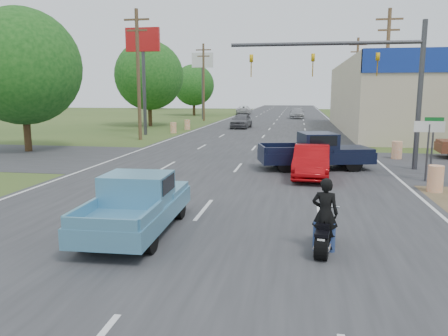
% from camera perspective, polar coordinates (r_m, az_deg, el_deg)
% --- Properties ---
extents(main_road, '(15.00, 180.00, 0.02)m').
position_cam_1_polar(main_road, '(45.33, 5.96, 5.08)').
color(main_road, '#2D2D30').
rests_on(main_road, ground).
extents(cross_road, '(120.00, 10.00, 0.02)m').
position_cam_1_polar(cross_road, '(23.55, 2.49, 0.83)').
color(cross_road, '#2D2D30').
rests_on(cross_road, ground).
extents(utility_pole_2, '(2.00, 0.28, 10.00)m').
position_cam_1_polar(utility_pole_2, '(36.73, 20.44, 11.74)').
color(utility_pole_2, '#4C3823').
rests_on(utility_pole_2, ground).
extents(utility_pole_3, '(2.00, 0.28, 10.00)m').
position_cam_1_polar(utility_pole_3, '(54.52, 16.90, 11.08)').
color(utility_pole_3, '#4C3823').
rests_on(utility_pole_3, ground).
extents(utility_pole_5, '(2.00, 0.28, 10.00)m').
position_cam_1_polar(utility_pole_5, '(35.36, -11.14, 12.26)').
color(utility_pole_5, '#4C3823').
rests_on(utility_pole_5, ground).
extents(utility_pole_6, '(2.00, 0.28, 10.00)m').
position_cam_1_polar(utility_pole_6, '(58.44, -2.68, 11.37)').
color(utility_pole_6, '#4C3823').
rests_on(utility_pole_6, ground).
extents(tree_0, '(7.14, 7.14, 8.84)m').
position_cam_1_polar(tree_0, '(30.27, -24.85, 11.91)').
color(tree_0, '#422D19').
rests_on(tree_0, ground).
extents(tree_1, '(7.56, 7.56, 9.36)m').
position_cam_1_polar(tree_1, '(49.89, -9.77, 11.81)').
color(tree_1, '#422D19').
rests_on(tree_1, ground).
extents(tree_2, '(6.72, 6.72, 8.32)m').
position_cam_1_polar(tree_2, '(73.12, -3.98, 10.74)').
color(tree_2, '#422D19').
rests_on(tree_2, ground).
extents(tree_4, '(9.24, 9.24, 11.44)m').
position_cam_1_polar(tree_4, '(98.86, -26.73, 10.56)').
color(tree_4, '#422D19').
rests_on(tree_4, ground).
extents(tree_5, '(7.98, 7.98, 9.88)m').
position_cam_1_polar(tree_5, '(103.73, 25.17, 10.07)').
color(tree_5, '#422D19').
rests_on(tree_5, ground).
extents(tree_6, '(8.82, 8.82, 10.92)m').
position_cam_1_polar(tree_6, '(105.39, -8.75, 11.19)').
color(tree_6, '#422D19').
rests_on(tree_6, ground).
extents(barrel_0, '(0.56, 0.56, 1.00)m').
position_cam_1_polar(barrel_0, '(18.12, 25.90, -1.28)').
color(barrel_0, orange).
rests_on(barrel_0, ground).
extents(barrel_1, '(0.56, 0.56, 1.00)m').
position_cam_1_polar(barrel_1, '(26.37, 21.65, 2.18)').
color(barrel_1, orange).
rests_on(barrel_1, ground).
extents(barrel_2, '(0.56, 0.56, 1.00)m').
position_cam_1_polar(barrel_2, '(40.83, -6.63, 5.25)').
color(barrel_2, orange).
rests_on(barrel_2, ground).
extents(barrel_3, '(0.56, 0.56, 1.00)m').
position_cam_1_polar(barrel_3, '(44.60, -4.82, 5.66)').
color(barrel_3, orange).
rests_on(barrel_3, ground).
extents(pole_sign_left_near, '(3.00, 0.35, 9.20)m').
position_cam_1_polar(pole_sign_left_near, '(39.58, -10.53, 14.68)').
color(pole_sign_left_near, '#3F3F44').
rests_on(pole_sign_left_near, ground).
extents(pole_sign_left_far, '(3.00, 0.35, 9.20)m').
position_cam_1_polar(pole_sign_left_far, '(62.63, -2.82, 12.95)').
color(pole_sign_left_far, '#3F3F44').
rests_on(pole_sign_left_far, ground).
extents(lane_sign, '(1.20, 0.08, 2.52)m').
position_cam_1_polar(lane_sign, '(19.90, 25.16, 3.76)').
color(lane_sign, '#3F3F44').
rests_on(lane_sign, ground).
extents(street_name_sign, '(0.80, 0.08, 2.61)m').
position_cam_1_polar(street_name_sign, '(21.53, 25.60, 3.33)').
color(street_name_sign, '#3F3F44').
rests_on(street_name_sign, ground).
extents(signal_mast, '(9.12, 0.40, 7.00)m').
position_cam_1_polar(signal_mast, '(22.32, 17.61, 12.25)').
color(signal_mast, '#3F3F44').
rests_on(signal_mast, ground).
extents(red_convertible, '(1.72, 4.35, 1.41)m').
position_cam_1_polar(red_convertible, '(19.42, 11.36, 0.81)').
color(red_convertible, '#9D070A').
rests_on(red_convertible, ground).
extents(motorcycle, '(0.65, 1.89, 0.96)m').
position_cam_1_polar(motorcycle, '(10.47, 12.92, -8.50)').
color(motorcycle, black).
rests_on(motorcycle, ground).
extents(rider, '(0.66, 0.48, 1.66)m').
position_cam_1_polar(rider, '(10.38, 13.02, -6.31)').
color(rider, black).
rests_on(rider, ground).
extents(blue_pickup, '(1.96, 4.81, 1.58)m').
position_cam_1_polar(blue_pickup, '(11.83, -11.15, -4.44)').
color(blue_pickup, black).
rests_on(blue_pickup, ground).
extents(navy_pickup, '(5.68, 3.28, 1.77)m').
position_cam_1_polar(navy_pickup, '(21.63, 12.15, 2.19)').
color(navy_pickup, black).
rests_on(navy_pickup, ground).
extents(distant_car_grey, '(2.11, 4.62, 1.54)m').
position_cam_1_polar(distant_car_grey, '(46.30, 2.28, 6.17)').
color(distant_car_grey, '#5A5A5F').
rests_on(distant_car_grey, ground).
extents(distant_car_silver, '(2.17, 5.09, 1.46)m').
position_cam_1_polar(distant_car_silver, '(65.20, 9.49, 7.05)').
color(distant_car_silver, '#A2A2A6').
rests_on(distant_car_silver, ground).
extents(distant_car_white, '(2.76, 5.46, 1.48)m').
position_cam_1_polar(distant_car_white, '(76.90, 2.61, 7.57)').
color(distant_car_white, silver).
rests_on(distant_car_white, ground).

